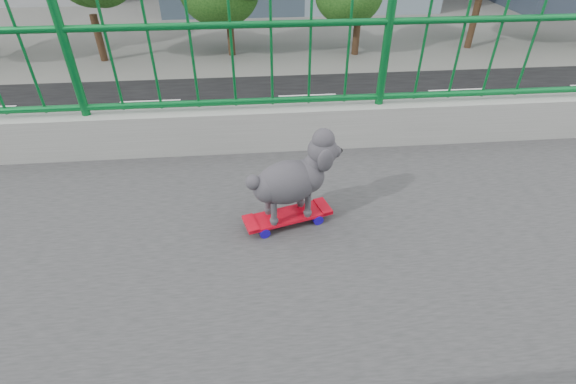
{
  "coord_description": "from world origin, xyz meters",
  "views": [
    {
      "loc": [
        1.28,
        5.11,
        8.5
      ],
      "look_at": [
        -1.03,
        5.32,
        6.84
      ],
      "focal_mm": 25.89,
      "sensor_mm": 36.0,
      "label": 1
    }
  ],
  "objects_px": {
    "skateboard": "(288,217)",
    "poodle": "(293,178)",
    "car_0": "(171,280)",
    "car_7": "(421,142)",
    "car_2": "(15,159)"
  },
  "relations": [
    {
      "from": "skateboard",
      "to": "poodle",
      "type": "relative_size",
      "value": 0.98
    },
    {
      "from": "skateboard",
      "to": "car_0",
      "type": "relative_size",
      "value": 0.11
    },
    {
      "from": "skateboard",
      "to": "car_0",
      "type": "height_order",
      "value": "skateboard"
    },
    {
      "from": "car_7",
      "to": "car_2",
      "type": "bearing_deg",
      "value": 90.0
    },
    {
      "from": "skateboard",
      "to": "poodle",
      "type": "height_order",
      "value": "poodle"
    },
    {
      "from": "car_7",
      "to": "poodle",
      "type": "bearing_deg",
      "value": 152.23
    },
    {
      "from": "poodle",
      "to": "car_7",
      "type": "height_order",
      "value": "poodle"
    },
    {
      "from": "car_0",
      "to": "car_2",
      "type": "relative_size",
      "value": 0.83
    },
    {
      "from": "poodle",
      "to": "car_2",
      "type": "relative_size",
      "value": 0.09
    },
    {
      "from": "car_2",
      "to": "car_7",
      "type": "height_order",
      "value": "car_2"
    },
    {
      "from": "poodle",
      "to": "car_2",
      "type": "xyz_separation_m",
      "value": [
        -11.89,
        -8.79,
        -6.54
      ]
    },
    {
      "from": "car_0",
      "to": "car_2",
      "type": "distance_m",
      "value": 9.03
    },
    {
      "from": "car_7",
      "to": "skateboard",
      "type": "bearing_deg",
      "value": 152.14
    },
    {
      "from": "car_2",
      "to": "car_0",
      "type": "bearing_deg",
      "value": -135.11
    },
    {
      "from": "poodle",
      "to": "car_7",
      "type": "relative_size",
      "value": 0.1
    }
  ]
}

